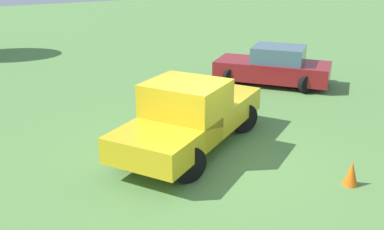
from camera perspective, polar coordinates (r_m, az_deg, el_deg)
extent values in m
plane|color=#5B8C47|center=(10.65, 1.98, -5.74)|extent=(80.00, 80.00, 0.00)
cylinder|color=black|center=(12.73, 0.40, 0.73)|extent=(0.83, 0.22, 0.83)
cylinder|color=black|center=(12.14, 6.78, -0.40)|extent=(0.83, 0.22, 0.83)
cylinder|color=black|center=(10.18, -8.13, -4.63)|extent=(0.83, 0.22, 0.83)
cylinder|color=black|center=(9.43, -0.55, -6.50)|extent=(0.83, 0.22, 0.83)
cube|color=gold|center=(12.22, 3.35, 1.54)|extent=(2.68, 2.61, 0.64)
cube|color=gold|center=(10.55, -0.78, 0.71)|extent=(2.33, 2.40, 1.40)
cube|color=slate|center=(10.42, -0.79, 3.00)|extent=(2.05, 2.15, 0.48)
cube|color=gold|center=(9.88, -3.60, -3.20)|extent=(3.02, 2.82, 0.60)
cube|color=silver|center=(13.13, 5.08, 1.63)|extent=(1.01, 1.56, 0.16)
cylinder|color=black|center=(16.63, 5.19, 5.03)|extent=(0.68, 0.20, 0.68)
cylinder|color=black|center=(18.07, 6.50, 6.20)|extent=(0.68, 0.20, 0.68)
cylinder|color=black|center=(16.15, 14.89, 3.98)|extent=(0.68, 0.20, 0.68)
cylinder|color=black|center=(17.63, 15.44, 5.25)|extent=(0.68, 0.20, 0.68)
cube|color=maroon|center=(17.01, 10.51, 5.83)|extent=(4.08, 4.45, 0.68)
cube|color=slate|center=(16.83, 11.36, 7.86)|extent=(2.41, 2.45, 0.60)
cone|color=orange|center=(9.96, 20.27, -7.24)|extent=(0.32, 0.32, 0.55)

